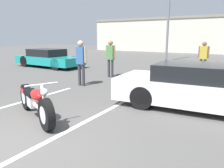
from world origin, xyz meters
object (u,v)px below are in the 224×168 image
at_px(spectator_by_show_car, 81,59).
at_px(light_pole, 170,4).
at_px(spectator_midground, 203,55).
at_px(parked_car_left_row, 48,58).
at_px(spectator_near_motorcycle, 110,55).
at_px(motorcycle, 35,102).
at_px(show_car_hood_open, 203,87).

bearing_deg(spectator_by_show_car, light_pole, 89.43).
bearing_deg(light_pole, spectator_midground, -56.82).
distance_m(parked_car_left_row, spectator_near_motorcycle, 5.55).
relative_size(motorcycle, spectator_midground, 1.31).
xyz_separation_m(light_pole, spectator_near_motorcycle, (-0.13, -8.51, -3.33)).
relative_size(light_pole, motorcycle, 3.58).
height_order(show_car_hood_open, spectator_by_show_car, show_car_hood_open).
distance_m(motorcycle, spectator_midground, 8.98).
relative_size(motorcycle, spectator_near_motorcycle, 1.26).
bearing_deg(light_pole, show_car_hood_open, -67.89).
xyz_separation_m(motorcycle, show_car_hood_open, (3.30, 2.93, 0.19)).
bearing_deg(spectator_midground, spectator_by_show_car, -125.62).
bearing_deg(show_car_hood_open, parked_car_left_row, 154.84).
height_order(light_pole, parked_car_left_row, light_pole).
distance_m(motorcycle, spectator_near_motorcycle, 5.89).
relative_size(light_pole, spectator_near_motorcycle, 4.50).
bearing_deg(parked_car_left_row, show_car_hood_open, -18.73).
xyz_separation_m(spectator_by_show_car, spectator_midground, (3.74, 5.21, -0.06)).
height_order(motorcycle, parked_car_left_row, parked_car_left_row).
height_order(spectator_near_motorcycle, spectator_by_show_car, spectator_by_show_car).
height_order(light_pole, show_car_hood_open, light_pole).
distance_m(show_car_hood_open, parked_car_left_row, 10.81).
bearing_deg(spectator_by_show_car, spectator_near_motorcycle, 90.49).
bearing_deg(spectator_midground, light_pole, 123.18).
bearing_deg(light_pole, motorcycle, -84.88).
height_order(light_pole, spectator_by_show_car, light_pole).
distance_m(show_car_hood_open, spectator_midground, 5.81).
xyz_separation_m(light_pole, show_car_hood_open, (4.57, -11.26, -3.79)).
bearing_deg(parked_car_left_row, spectator_by_show_car, -29.24).
relative_size(light_pole, spectator_by_show_car, 4.44).
bearing_deg(motorcycle, show_car_hood_open, 65.51).
bearing_deg(spectator_near_motorcycle, spectator_midground, 38.23).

